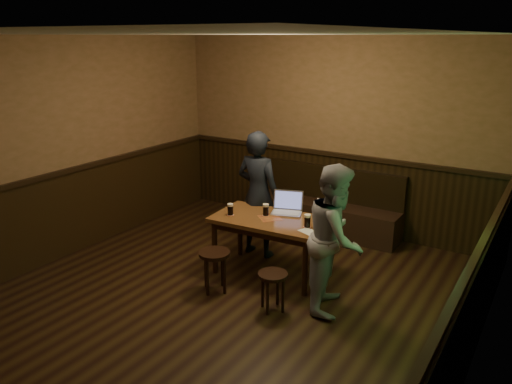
{
  "coord_description": "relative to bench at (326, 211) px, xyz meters",
  "views": [
    {
      "loc": [
        2.9,
        -3.69,
        2.78
      ],
      "look_at": [
        -0.06,
        1.0,
        1.05
      ],
      "focal_mm": 35.0,
      "sensor_mm": 36.0,
      "label": 1
    }
  ],
  "objects": [
    {
      "name": "stool_right",
      "position": [
        0.47,
        -2.37,
        0.03
      ],
      "size": [
        0.34,
        0.34,
        0.43
      ],
      "rotation": [
        0.0,
        0.0,
        0.07
      ],
      "color": "black",
      "rests_on": "ground"
    },
    {
      "name": "pint_left",
      "position": [
        -0.46,
        -1.81,
        0.48
      ],
      "size": [
        0.09,
        0.09,
        0.15
      ],
      "color": "#9D3313",
      "rests_on": "pub_table"
    },
    {
      "name": "stool_left",
      "position": [
        -0.3,
        -2.35,
        0.07
      ],
      "size": [
        0.37,
        0.37,
        0.48
      ],
      "rotation": [
        0.0,
        0.0,
        -0.04
      ],
      "color": "black",
      "rests_on": "ground"
    },
    {
      "name": "pub_table",
      "position": [
        0.0,
        -1.64,
        0.31
      ],
      "size": [
        1.39,
        0.86,
        0.72
      ],
      "rotation": [
        0.0,
        0.0,
        0.07
      ],
      "color": "brown",
      "rests_on": "ground"
    },
    {
      "name": "room",
      "position": [
        -0.07,
        -2.53,
        0.89
      ],
      "size": [
        5.04,
        6.04,
        2.84
      ],
      "color": "black",
      "rests_on": "ground"
    },
    {
      "name": "person_suit",
      "position": [
        -0.43,
        -1.22,
        0.52
      ],
      "size": [
        0.61,
        0.4,
        1.66
      ],
      "primitive_type": "imported",
      "rotation": [
        0.0,
        0.0,
        3.13
      ],
      "color": "black",
      "rests_on": "ground"
    },
    {
      "name": "pint_right",
      "position": [
        0.51,
        -1.67,
        0.48
      ],
      "size": [
        0.1,
        0.1,
        0.15
      ],
      "color": "#9D3313",
      "rests_on": "pub_table"
    },
    {
      "name": "person_grey",
      "position": [
        0.97,
        -1.95,
        0.47
      ],
      "size": [
        0.77,
        0.89,
        1.57
      ],
      "primitive_type": "imported",
      "rotation": [
        0.0,
        0.0,
        1.83
      ],
      "color": "gray",
      "rests_on": "ground"
    },
    {
      "name": "laptop",
      "position": [
        0.08,
        -1.36,
        0.47
      ],
      "size": [
        0.44,
        0.39,
        0.26
      ],
      "rotation": [
        0.0,
        0.0,
        0.34
      ],
      "color": "silver",
      "rests_on": "pub_table"
    },
    {
      "name": "menu",
      "position": [
        0.59,
        -1.79,
        0.41
      ],
      "size": [
        0.26,
        0.22,
        0.0
      ],
      "primitive_type": "cube",
      "rotation": [
        0.0,
        0.0,
        -0.36
      ],
      "color": "silver",
      "rests_on": "pub_table"
    },
    {
      "name": "pint_mid",
      "position": [
        -0.08,
        -1.6,
        0.48
      ],
      "size": [
        0.09,
        0.09,
        0.15
      ],
      "color": "#9D3313",
      "rests_on": "pub_table"
    },
    {
      "name": "bench",
      "position": [
        0.0,
        0.0,
        0.0
      ],
      "size": [
        2.2,
        0.5,
        0.95
      ],
      "color": "black",
      "rests_on": "ground"
    }
  ]
}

